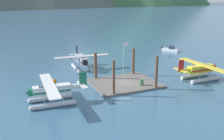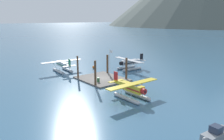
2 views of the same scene
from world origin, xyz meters
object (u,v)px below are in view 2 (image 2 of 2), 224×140
Objects in this scene: seaplane_yellow_stbd_aft at (132,89)px; mooring_buoy at (94,67)px; flagpole at (110,60)px; seaplane_white_port_aft at (62,65)px; fuel_drum at (98,80)px; boat_grey_open_se at (216,134)px; seaplane_silver_bow_left at (129,64)px.

mooring_buoy is at bearing 160.65° from seaplane_yellow_stbd_aft.
seaplane_yellow_stbd_aft reaches higher than mooring_buoy.
seaplane_yellow_stbd_aft is at bearing -22.29° from flagpole.
flagpole is at bearing 20.80° from seaplane_white_port_aft.
seaplane_white_port_aft is at bearing -159.20° from flagpole.
flagpole is 0.60× the size of seaplane_white_port_aft.
seaplane_yellow_stbd_aft is (22.99, -8.07, 1.19)m from mooring_buoy.
seaplane_yellow_stbd_aft is 0.99× the size of seaplane_white_port_aft.
flagpole is 7.17× the size of fuel_drum.
boat_grey_open_se is at bearing -5.10° from fuel_drum.
mooring_buoy is 39.26m from boat_grey_open_se.
seaplane_silver_bow_left is 1.00× the size of seaplane_white_port_aft.
boat_grey_open_se is (38.10, -9.47, 0.10)m from mooring_buoy.
seaplane_silver_bow_left reaches higher than mooring_buoy.
seaplane_white_port_aft is at bearing -120.88° from seaplane_silver_bow_left.
boat_grey_open_se is at bearing -13.09° from flagpole.
flagpole is at bearing -16.04° from mooring_buoy.
mooring_buoy is (-12.11, 7.15, -0.35)m from fuel_drum.
boat_grey_open_se is (40.04, -1.37, -1.09)m from seaplane_white_port_aft.
seaplane_silver_bow_left is at bearing 152.89° from boat_grey_open_se.
seaplane_yellow_stbd_aft is at bearing 174.73° from boat_grey_open_se.
mooring_buoy is at bearing -136.18° from seaplane_silver_bow_left.
flagpole is 14.13m from seaplane_white_port_aft.
fuel_drum is 10.95m from seaplane_yellow_stbd_aft.
boat_grey_open_se reaches higher than mooring_buoy.
seaplane_yellow_stbd_aft and seaplane_white_port_aft have the same top height.
seaplane_yellow_stbd_aft is 21.80m from seaplane_silver_bow_left.
fuel_drum is at bearing -30.55° from mooring_buoy.
mooring_buoy is at bearing 166.05° from boat_grey_open_se.
seaplane_silver_bow_left reaches higher than fuel_drum.
flagpole is 28.03m from boat_grey_open_se.
fuel_drum is (1.08, -3.97, -3.47)m from flagpole.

